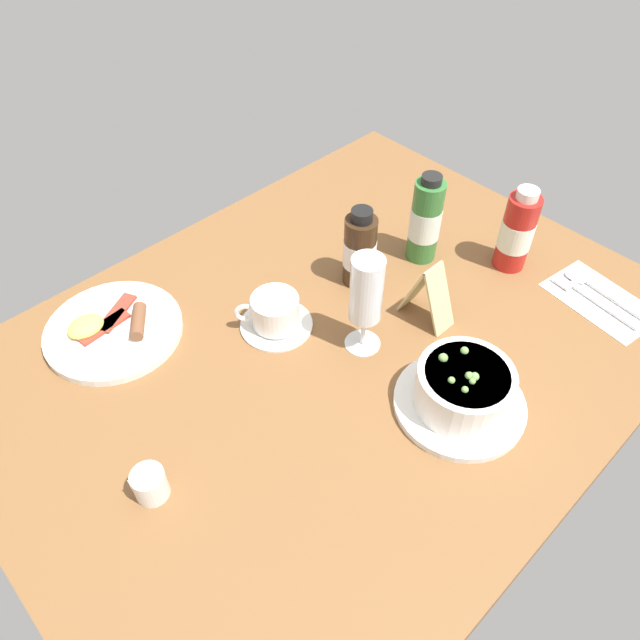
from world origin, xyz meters
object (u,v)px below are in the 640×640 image
coffee_cup (275,313)px  wine_glass (366,294)px  porridge_bowl (463,390)px  creamer_jug (149,484)px  cutlery_setting (598,298)px  sauce_bottle_green (425,221)px  menu_card (429,293)px  sauce_bottle_red (517,232)px  sauce_bottle_brown (360,250)px  breakfast_plate (112,329)px

coffee_cup → wine_glass: 17.07cm
porridge_bowl → creamer_jug: bearing=154.5°
porridge_bowl → cutlery_setting: 36.38cm
sauce_bottle_green → menu_card: (-11.86, -10.91, -2.56)cm
porridge_bowl → cutlery_setting: (36.08, -2.88, -3.67)cm
wine_glass → sauce_bottle_red: bearing=-8.3°
coffee_cup → sauce_bottle_green: 32.41cm
porridge_bowl → creamer_jug: (-40.88, 19.51, -1.54)cm
sauce_bottle_green → sauce_bottle_brown: sauce_bottle_green is taller
creamer_jug → menu_card: (51.64, -4.10, 3.18)cm
porridge_bowl → sauce_bottle_brown: 31.32cm
sauce_bottle_green → creamer_jug: bearing=-173.9°
cutlery_setting → breakfast_plate: 83.51cm
porridge_bowl → creamer_jug: 45.32cm
coffee_cup → sauce_bottle_green: bearing=-9.0°
creamer_jug → menu_card: menu_card is taller
porridge_bowl → menu_card: menu_card is taller
cutlery_setting → coffee_cup: bearing=142.8°
menu_card → porridge_bowl: bearing=-124.9°
porridge_bowl → sauce_bottle_brown: bearing=72.7°
sauce_bottle_green → menu_card: size_ratio=1.54×
sauce_bottle_green → cutlery_setting: bearing=-65.3°
sauce_bottle_red → menu_card: bearing=175.1°
porridge_bowl → cutlery_setting: bearing=-4.6°
porridge_bowl → cutlery_setting: porridge_bowl is taller
porridge_bowl → coffee_cup: size_ratio=1.61×
creamer_jug → sauce_bottle_red: bearing=-4.6°
menu_card → sauce_bottle_brown: bearing=95.9°
sauce_bottle_green → menu_card: sauce_bottle_green is taller
creamer_jug → sauce_bottle_green: (63.50, 6.82, 5.74)cm
sauce_bottle_red → sauce_bottle_green: sauce_bottle_green is taller
cutlery_setting → sauce_bottle_red: size_ratio=1.20×
sauce_bottle_red → breakfast_plate: 71.72cm
sauce_bottle_green → sauce_bottle_brown: size_ratio=1.14×
creamer_jug → wine_glass: (39.51, -0.98, 8.90)cm
porridge_bowl → sauce_bottle_green: 34.96cm
porridge_bowl → sauce_bottle_green: size_ratio=1.12×
wine_glass → sauce_bottle_red: wine_glass is taller
cutlery_setting → sauce_bottle_green: size_ratio=1.12×
creamer_jug → breakfast_plate: creamer_jug is taller
coffee_cup → sauce_bottle_green: sauce_bottle_green is taller
coffee_cup → breakfast_plate: 27.02cm
creamer_jug → sauce_bottle_red: sauce_bottle_red is taller
coffee_cup → porridge_bowl: bearing=-74.0°
cutlery_setting → sauce_bottle_red: bearing=102.0°
menu_card → wine_glass: bearing=165.6°
porridge_bowl → menu_card: size_ratio=1.73×
cutlery_setting → sauce_bottle_red: (-3.50, 16.43, 7.21)cm
coffee_cup → creamer_jug: coffee_cup is taller
coffee_cup → wine_glass: wine_glass is taller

